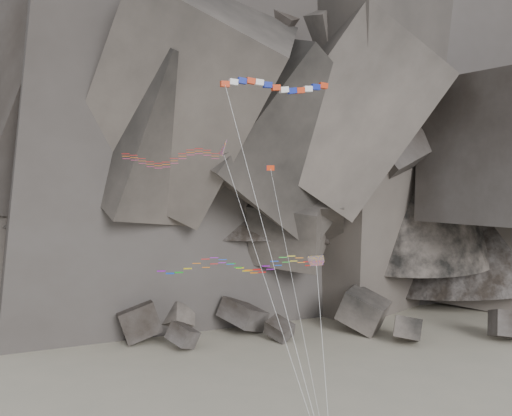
{
  "coord_description": "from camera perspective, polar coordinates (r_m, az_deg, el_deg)",
  "views": [
    {
      "loc": [
        -3.19,
        -44.23,
        24.03
      ],
      "look_at": [
        -0.31,
        6.0,
        20.87
      ],
      "focal_mm": 40.0,
      "sensor_mm": 36.0,
      "label": 1
    }
  ],
  "objects": [
    {
      "name": "headland",
      "position": [
        115.68,
        -1.7,
        12.52
      ],
      "size": [
        110.0,
        70.0,
        84.0
      ],
      "primitive_type": null,
      "color": "#5C534B",
      "rests_on": "ground"
    },
    {
      "name": "boulder_field",
      "position": [
        84.18,
        -1.61,
        -11.67
      ],
      "size": [
        80.61,
        13.89,
        6.97
      ],
      "color": "#47423F",
      "rests_on": "ground"
    },
    {
      "name": "delta_kite",
      "position": [
        50.62,
        -8.86,
        5.04
      ],
      "size": [
        17.11,
        12.13,
        25.48
      ],
      "rotation": [
        0.0,
        0.0,
        0.19
      ],
      "color": "red",
      "rests_on": "ground"
    },
    {
      "name": "banner_kite",
      "position": [
        48.51,
        1.98,
        11.87
      ],
      "size": [
        9.29,
        10.7,
        30.29
      ],
      "rotation": [
        0.0,
        0.0,
        0.25
      ],
      "color": "red",
      "rests_on": "ground"
    },
    {
      "name": "parafoil_kite",
      "position": [
        47.45,
        -2.26,
        -5.65
      ],
      "size": [
        14.31,
        8.87,
        15.56
      ],
      "rotation": [
        0.0,
        0.0,
        -0.31
      ],
      "color": "yellow",
      "rests_on": "ground"
    },
    {
      "name": "pennant_kite",
      "position": [
        43.55,
        2.5,
        -1.51
      ],
      "size": [
        4.44,
        5.47,
        23.05
      ],
      "rotation": [
        0.0,
        0.0,
        0.28
      ],
      "color": "red",
      "rests_on": "ground"
    }
  ]
}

